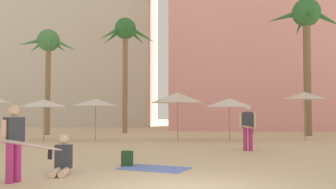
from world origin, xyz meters
TOP-DOWN VIEW (x-y plane):
  - hotel_pink at (9.70, 27.65)m, footprint 22.91×11.47m
  - hotel_tower_gray at (-11.83, 32.46)m, footprint 15.64×8.78m
  - palm_tree_far_left at (-9.14, 16.87)m, footprint 3.56×3.62m
  - palm_tree_left at (-4.49, 18.82)m, footprint 4.00×4.16m
  - palm_tree_center at (7.07, 16.82)m, footprint 4.66×4.47m
  - cafe_umbrella_0 at (-0.66, 12.71)m, footprint 2.76×2.76m
  - cafe_umbrella_2 at (2.01, 13.04)m, footprint 2.48×2.48m
  - cafe_umbrella_3 at (5.85, 13.08)m, footprint 2.26×2.26m
  - cafe_umbrella_4 at (-7.47, 12.14)m, footprint 2.48×2.48m
  - cafe_umbrella_6 at (-4.84, 12.35)m, footprint 2.39×2.39m
  - beach_towel at (-0.84, 3.08)m, footprint 2.03×1.59m
  - backpack at (-1.63, 3.47)m, footprint 0.31×0.25m
  - person_far_left at (-2.96, 2.07)m, footprint 0.50×0.93m
  - person_near_left at (2.24, 7.67)m, footprint 1.09×2.83m
  - person_mid_center at (-3.61, 0.81)m, footprint 2.95×1.65m

SIDE VIEW (x-z plane):
  - beach_towel at x=-0.84m, z-range 0.00..0.01m
  - backpack at x=-1.63m, z-range -0.01..0.41m
  - person_far_left at x=-2.96m, z-range -0.14..0.81m
  - person_mid_center at x=-3.61m, z-range 0.08..1.72m
  - person_near_left at x=2.24m, z-range 0.06..1.79m
  - cafe_umbrella_4 at x=-7.47m, z-range 0.85..2.96m
  - cafe_umbrella_2 at x=2.01m, z-range 0.86..3.03m
  - cafe_umbrella_6 at x=-4.84m, z-range 0.88..3.01m
  - cafe_umbrella_0 at x=-0.66m, z-range 0.96..3.43m
  - cafe_umbrella_3 at x=5.85m, z-range 1.04..3.53m
  - palm_tree_far_left at x=-9.14m, z-range 2.16..8.90m
  - palm_tree_left at x=-4.49m, z-range 2.53..10.42m
  - palm_tree_center at x=7.07m, z-range 2.55..10.95m
  - hotel_pink at x=9.70m, z-range 0.00..19.91m
  - hotel_tower_gray at x=-11.83m, z-range 0.00..22.10m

